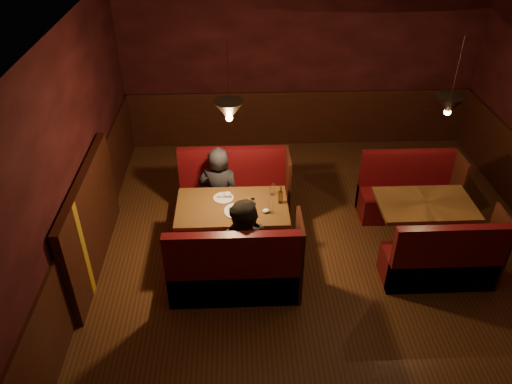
{
  "coord_description": "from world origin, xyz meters",
  "views": [
    {
      "loc": [
        -1.09,
        -4.56,
        4.4
      ],
      "look_at": [
        -0.88,
        0.51,
        0.95
      ],
      "focal_mm": 35.0,
      "sensor_mm": 36.0,
      "label": 1
    }
  ],
  "objects_px": {
    "main_bench_near": "(236,274)",
    "main_table": "(234,217)",
    "main_bench_far": "(235,197)",
    "second_bench_far": "(407,195)",
    "second_bench_near": "(442,263)",
    "diner_a": "(219,177)",
    "diner_b": "(247,237)",
    "second_table": "(423,214)"
  },
  "relations": [
    {
      "from": "second_bench_near",
      "to": "diner_a",
      "type": "relative_size",
      "value": 0.84
    },
    {
      "from": "main_bench_far",
      "to": "second_bench_far",
      "type": "distance_m",
      "value": 2.49
    },
    {
      "from": "main_bench_near",
      "to": "second_bench_near",
      "type": "relative_size",
      "value": 1.14
    },
    {
      "from": "main_bench_far",
      "to": "main_bench_near",
      "type": "distance_m",
      "value": 1.59
    },
    {
      "from": "second_table",
      "to": "diner_b",
      "type": "relative_size",
      "value": 0.77
    },
    {
      "from": "main_bench_far",
      "to": "main_bench_near",
      "type": "bearing_deg",
      "value": -90.0
    },
    {
      "from": "diner_b",
      "to": "second_bench_near",
      "type": "bearing_deg",
      "value": 15.89
    },
    {
      "from": "main_table",
      "to": "second_bench_far",
      "type": "bearing_deg",
      "value": 17.25
    },
    {
      "from": "diner_a",
      "to": "diner_b",
      "type": "xyz_separation_m",
      "value": [
        0.35,
        -1.27,
        -0.01
      ]
    },
    {
      "from": "main_bench_near",
      "to": "second_bench_far",
      "type": "height_order",
      "value": "main_bench_near"
    },
    {
      "from": "diner_a",
      "to": "second_bench_far",
      "type": "bearing_deg",
      "value": -167.21
    },
    {
      "from": "main_table",
      "to": "diner_a",
      "type": "bearing_deg",
      "value": 107.96
    },
    {
      "from": "diner_a",
      "to": "diner_b",
      "type": "distance_m",
      "value": 1.32
    },
    {
      "from": "main_bench_far",
      "to": "main_bench_near",
      "type": "height_order",
      "value": "same"
    },
    {
      "from": "main_bench_near",
      "to": "second_bench_near",
      "type": "xyz_separation_m",
      "value": [
        2.49,
        0.11,
        -0.03
      ]
    },
    {
      "from": "second_table",
      "to": "second_bench_near",
      "type": "xyz_separation_m",
      "value": [
        0.03,
        -0.73,
        -0.2
      ]
    },
    {
      "from": "second_bench_far",
      "to": "second_bench_near",
      "type": "relative_size",
      "value": 1.0
    },
    {
      "from": "second_bench_far",
      "to": "diner_a",
      "type": "bearing_deg",
      "value": -176.04
    },
    {
      "from": "diner_a",
      "to": "diner_b",
      "type": "bearing_deg",
      "value": 114.08
    },
    {
      "from": "main_bench_far",
      "to": "main_bench_near",
      "type": "xyz_separation_m",
      "value": [
        0.0,
        -1.59,
        0.0
      ]
    },
    {
      "from": "main_bench_near",
      "to": "main_table",
      "type": "bearing_deg",
      "value": 91.15
    },
    {
      "from": "second_bench_near",
      "to": "diner_a",
      "type": "bearing_deg",
      "value": 154.68
    },
    {
      "from": "second_table",
      "to": "diner_a",
      "type": "xyz_separation_m",
      "value": [
        -2.67,
        0.54,
        0.29
      ]
    },
    {
      "from": "second_table",
      "to": "main_bench_far",
      "type": "bearing_deg",
      "value": 163.09
    },
    {
      "from": "second_bench_far",
      "to": "main_table",
      "type": "bearing_deg",
      "value": -162.75
    },
    {
      "from": "second_table",
      "to": "main_bench_near",
      "type": "bearing_deg",
      "value": -161.1
    },
    {
      "from": "main_bench_near",
      "to": "second_bench_far",
      "type": "relative_size",
      "value": 1.14
    },
    {
      "from": "main_bench_far",
      "to": "second_table",
      "type": "bearing_deg",
      "value": -16.91
    },
    {
      "from": "second_bench_far",
      "to": "diner_b",
      "type": "xyz_separation_m",
      "value": [
        -2.35,
        -1.46,
        0.49
      ]
    },
    {
      "from": "main_bench_far",
      "to": "diner_b",
      "type": "distance_m",
      "value": 1.55
    },
    {
      "from": "main_table",
      "to": "diner_a",
      "type": "xyz_separation_m",
      "value": [
        -0.19,
        0.59,
        0.22
      ]
    },
    {
      "from": "second_bench_far",
      "to": "second_bench_near",
      "type": "distance_m",
      "value": 1.46
    },
    {
      "from": "main_bench_near",
      "to": "diner_a",
      "type": "distance_m",
      "value": 1.48
    },
    {
      "from": "second_bench_far",
      "to": "main_bench_near",
      "type": "bearing_deg",
      "value": -147.7
    },
    {
      "from": "second_bench_far",
      "to": "main_bench_far",
      "type": "bearing_deg",
      "value": 179.61
    },
    {
      "from": "second_table",
      "to": "second_bench_near",
      "type": "height_order",
      "value": "second_bench_near"
    },
    {
      "from": "second_table",
      "to": "diner_b",
      "type": "height_order",
      "value": "diner_b"
    },
    {
      "from": "main_bench_far",
      "to": "second_bench_near",
      "type": "distance_m",
      "value": 2.9
    },
    {
      "from": "main_bench_far",
      "to": "diner_a",
      "type": "bearing_deg",
      "value": -135.55
    },
    {
      "from": "main_bench_far",
      "to": "diner_a",
      "type": "height_order",
      "value": "diner_a"
    },
    {
      "from": "main_bench_near",
      "to": "diner_b",
      "type": "distance_m",
      "value": 0.5
    },
    {
      "from": "main_table",
      "to": "diner_b",
      "type": "xyz_separation_m",
      "value": [
        0.15,
        -0.68,
        0.22
      ]
    }
  ]
}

